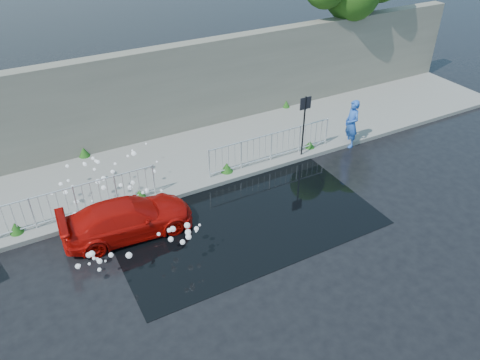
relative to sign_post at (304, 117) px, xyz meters
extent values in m
plane|color=black|center=(-4.20, -3.10, -1.72)|extent=(90.00, 90.00, 0.00)
cube|color=gray|center=(-4.20, 1.90, -1.65)|extent=(30.00, 4.00, 0.15)
cube|color=gray|center=(-4.20, -0.10, -1.64)|extent=(30.00, 0.25, 0.16)
cube|color=#646054|center=(-4.20, 4.10, 0.18)|extent=(30.00, 0.60, 3.50)
cube|color=black|center=(-3.70, -2.10, -1.72)|extent=(8.00, 5.00, 0.01)
cylinder|color=black|center=(0.00, 0.00, -0.47)|extent=(0.06, 0.06, 2.50)
cube|color=black|center=(0.00, 0.00, 0.53)|extent=(0.45, 0.04, 0.45)
cylinder|color=#332114|center=(5.80, 5.10, 0.78)|extent=(0.36, 0.36, 5.00)
cylinder|color=silver|center=(-5.70, 0.25, -1.02)|extent=(0.05, 0.05, 1.10)
cylinder|color=silver|center=(-8.20, 0.25, -0.50)|extent=(5.00, 0.04, 0.04)
cylinder|color=silver|center=(-8.20, 0.25, -1.45)|extent=(5.00, 0.04, 0.04)
cylinder|color=silver|center=(-3.70, 0.25, -1.02)|extent=(0.05, 0.05, 1.10)
cylinder|color=silver|center=(1.30, 0.25, -1.02)|extent=(0.05, 0.05, 1.10)
cylinder|color=silver|center=(-1.20, 0.25, -0.50)|extent=(5.00, 0.04, 0.04)
cylinder|color=silver|center=(-1.20, 0.25, -1.45)|extent=(5.00, 0.04, 0.04)
cone|color=#1C4612|center=(-10.00, 0.30, -1.39)|extent=(0.40, 0.40, 0.36)
cone|color=#1C4612|center=(-6.20, 0.30, -1.44)|extent=(0.36, 0.36, 0.27)
cone|color=#1C4612|center=(-3.00, 0.30, -1.40)|extent=(0.44, 0.44, 0.35)
cone|color=#1C4612|center=(0.60, 0.30, -1.44)|extent=(0.38, 0.38, 0.27)
cone|color=#1C4612|center=(-7.20, 3.80, -1.39)|extent=(0.42, 0.42, 0.36)
cone|color=#1C4612|center=(1.80, 3.80, -1.42)|extent=(0.34, 0.34, 0.31)
sphere|color=white|center=(-5.89, 1.64, -0.71)|extent=(0.18, 0.18, 0.18)
sphere|color=white|center=(-6.12, -0.26, -1.48)|extent=(0.10, 0.10, 0.10)
sphere|color=white|center=(-6.30, 0.69, -1.22)|extent=(0.15, 0.15, 0.15)
sphere|color=white|center=(-8.38, 0.77, -0.95)|extent=(0.11, 0.11, 0.11)
sphere|color=white|center=(-8.32, 0.04, -1.34)|extent=(0.15, 0.15, 0.15)
sphere|color=white|center=(-6.62, 1.35, -0.75)|extent=(0.10, 0.10, 0.10)
sphere|color=white|center=(-8.19, -0.19, -1.38)|extent=(0.13, 0.13, 0.13)
sphere|color=white|center=(-6.10, 1.64, -0.75)|extent=(0.09, 0.09, 0.09)
sphere|color=white|center=(-7.25, 0.64, -1.07)|extent=(0.15, 0.15, 0.15)
sphere|color=white|center=(-7.13, 1.89, -0.78)|extent=(0.12, 0.12, 0.12)
sphere|color=white|center=(-6.38, -0.03, -1.53)|extent=(0.10, 0.10, 0.10)
sphere|color=white|center=(-7.51, 1.76, -0.73)|extent=(0.13, 0.13, 0.13)
sphere|color=white|center=(-7.53, 1.83, -0.71)|extent=(0.08, 0.08, 0.08)
sphere|color=white|center=(-7.10, 1.73, -0.75)|extent=(0.14, 0.14, 0.14)
sphere|color=white|center=(-7.13, 0.99, -0.96)|extent=(0.16, 0.16, 0.16)
sphere|color=white|center=(-8.43, 1.22, -0.89)|extent=(0.12, 0.12, 0.12)
sphere|color=white|center=(-7.72, 0.31, -1.22)|extent=(0.07, 0.07, 0.07)
sphere|color=white|center=(-8.14, -0.32, -1.39)|extent=(0.12, 0.12, 0.12)
sphere|color=white|center=(-6.14, 0.19, -1.37)|extent=(0.09, 0.09, 0.09)
sphere|color=white|center=(-8.05, 1.97, -0.76)|extent=(0.12, 0.12, 0.12)
sphere|color=white|center=(-8.78, 0.84, -0.92)|extent=(0.07, 0.07, 0.07)
sphere|color=white|center=(-8.13, 1.03, -0.97)|extent=(0.08, 0.08, 0.08)
sphere|color=white|center=(-6.80, 1.05, -0.84)|extent=(0.14, 0.14, 0.14)
sphere|color=white|center=(-7.30, 1.39, -0.78)|extent=(0.10, 0.10, 0.10)
sphere|color=white|center=(-8.44, -0.16, -1.49)|extent=(0.11, 0.11, 0.11)
sphere|color=white|center=(-7.35, 0.88, -0.94)|extent=(0.17, 0.17, 0.17)
sphere|color=white|center=(-8.12, 0.41, -1.16)|extent=(0.10, 0.10, 0.10)
sphere|color=white|center=(-5.58, -0.06, -1.31)|extent=(0.08, 0.08, 0.08)
sphere|color=white|center=(-8.38, 0.89, -1.03)|extent=(0.14, 0.14, 0.14)
sphere|color=white|center=(-6.69, 0.69, -1.20)|extent=(0.13, 0.13, 0.13)
sphere|color=white|center=(-8.20, 0.48, -1.20)|extent=(0.10, 0.10, 0.10)
sphere|color=white|center=(-7.11, -0.03, -1.34)|extent=(0.09, 0.09, 0.09)
sphere|color=white|center=(-5.28, 1.10, -0.93)|extent=(0.07, 0.07, 0.07)
sphere|color=white|center=(-7.56, 0.08, -1.41)|extent=(0.15, 0.15, 0.15)
sphere|color=white|center=(-6.45, 0.48, -1.24)|extent=(0.16, 0.16, 0.16)
sphere|color=white|center=(-7.20, 1.95, -0.69)|extent=(0.12, 0.12, 0.12)
sphere|color=white|center=(-5.47, 0.85, -1.12)|extent=(0.11, 0.11, 0.11)
sphere|color=white|center=(-5.97, 0.27, -1.38)|extent=(0.14, 0.14, 0.14)
sphere|color=white|center=(-5.28, 2.13, -0.74)|extent=(0.07, 0.07, 0.07)
sphere|color=white|center=(-5.89, 1.77, -0.66)|extent=(0.07, 0.07, 0.07)
sphere|color=white|center=(-8.20, 1.10, -0.77)|extent=(0.09, 0.09, 0.09)
sphere|color=white|center=(-6.83, 1.09, -0.85)|extent=(0.06, 0.06, 0.06)
sphere|color=white|center=(-5.68, -3.11, -0.75)|extent=(0.06, 0.06, 0.06)
sphere|color=white|center=(-5.72, -2.59, -0.90)|extent=(0.17, 0.17, 0.17)
sphere|color=white|center=(-8.25, -2.87, -0.88)|extent=(0.14, 0.14, 0.14)
sphere|color=white|center=(-8.35, -2.63, -0.93)|extent=(0.09, 0.09, 0.09)
sphere|color=white|center=(-5.95, -3.24, -0.73)|extent=(0.16, 0.16, 0.16)
sphere|color=white|center=(-8.47, -2.39, -1.28)|extent=(0.08, 0.08, 0.08)
sphere|color=white|center=(-7.52, -2.97, -0.92)|extent=(0.17, 0.17, 0.17)
sphere|color=white|center=(-8.74, -2.71, -0.93)|extent=(0.08, 0.08, 0.08)
sphere|color=white|center=(-8.78, -2.79, -0.87)|extent=(0.14, 0.14, 0.14)
sphere|color=white|center=(-6.55, -2.55, -0.91)|extent=(0.11, 0.11, 0.11)
sphere|color=white|center=(-6.22, -2.37, -1.08)|extent=(0.07, 0.07, 0.07)
sphere|color=white|center=(-5.51, -2.73, -1.00)|extent=(0.14, 0.14, 0.14)
sphere|color=white|center=(-8.27, -2.61, -1.01)|extent=(0.09, 0.09, 0.09)
sphere|color=white|center=(-7.96, -2.94, -0.73)|extent=(0.13, 0.13, 0.13)
sphere|color=white|center=(-8.32, -2.12, -1.20)|extent=(0.17, 0.17, 0.17)
sphere|color=white|center=(-8.40, -2.01, -1.31)|extent=(0.16, 0.16, 0.16)
sphere|color=white|center=(-8.11, -2.83, -0.97)|extent=(0.06, 0.06, 0.06)
sphere|color=white|center=(-8.34, -3.26, -0.79)|extent=(0.10, 0.10, 0.10)
sphere|color=white|center=(-6.26, -2.65, -1.14)|extent=(0.16, 0.16, 0.16)
sphere|color=white|center=(-6.15, -3.28, -0.80)|extent=(0.14, 0.14, 0.14)
sphere|color=white|center=(-6.21, -2.44, -0.99)|extent=(0.12, 0.12, 0.12)
sphere|color=white|center=(-6.06, -2.30, -1.11)|extent=(0.18, 0.18, 0.18)
sphere|color=white|center=(-5.90, -3.09, -0.70)|extent=(0.17, 0.17, 0.17)
sphere|color=white|center=(-5.53, -3.02, -0.65)|extent=(0.07, 0.07, 0.07)
imported|color=#AC0B06|center=(-7.02, -1.13, -1.17)|extent=(3.92, 1.79, 1.11)
imported|color=blue|center=(2.22, -0.10, -0.77)|extent=(0.57, 0.76, 1.90)
camera|label=1|loc=(-9.28, -12.21, 7.44)|focal=35.00mm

